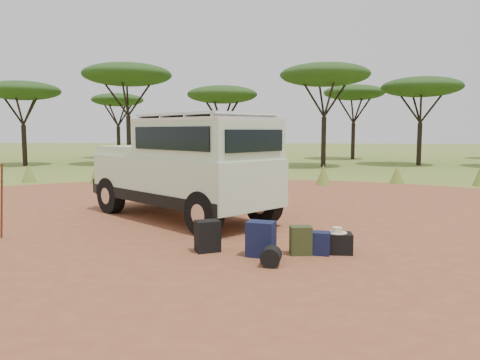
# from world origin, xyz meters

# --- Properties ---
(ground) EXTENTS (140.00, 140.00, 0.00)m
(ground) POSITION_xyz_m (0.00, 0.00, 0.00)
(ground) COLOR olive
(ground) RESTS_ON ground
(dirt_clearing) EXTENTS (23.00, 23.00, 0.01)m
(dirt_clearing) POSITION_xyz_m (0.00, 0.00, 0.00)
(dirt_clearing) COLOR brown
(dirt_clearing) RESTS_ON ground
(grass_fringe) EXTENTS (36.60, 1.60, 0.90)m
(grass_fringe) POSITION_xyz_m (0.12, 8.67, 0.40)
(grass_fringe) COLOR olive
(grass_fringe) RESTS_ON ground
(acacia_treeline) EXTENTS (46.70, 13.20, 6.26)m
(acacia_treeline) POSITION_xyz_m (0.75, 19.81, 4.87)
(acacia_treeline) COLOR black
(acacia_treeline) RESTS_ON ground
(safari_vehicle) EXTENTS (5.11, 4.87, 2.49)m
(safari_vehicle) POSITION_xyz_m (-1.02, 1.04, 1.20)
(safari_vehicle) COLOR beige
(safari_vehicle) RESTS_ON ground
(walking_staff) EXTENTS (0.38, 0.44, 1.52)m
(walking_staff) POSITION_xyz_m (-4.16, -1.38, 0.76)
(walking_staff) COLOR brown
(walking_staff) RESTS_ON ground
(backpack_black) EXTENTS (0.50, 0.45, 0.56)m
(backpack_black) POSITION_xyz_m (-0.11, -1.96, 0.28)
(backpack_black) COLOR black
(backpack_black) RESTS_ON ground
(backpack_navy) EXTENTS (0.53, 0.44, 0.60)m
(backpack_navy) POSITION_xyz_m (0.83, -2.20, 0.30)
(backpack_navy) COLOR #131B3D
(backpack_navy) RESTS_ON ground
(backpack_olive) EXTENTS (0.39, 0.30, 0.49)m
(backpack_olive) POSITION_xyz_m (1.50, -2.04, 0.25)
(backpack_olive) COLOR #343A1A
(backpack_olive) RESTS_ON ground
(duffel_navy) EXTENTS (0.40, 0.34, 0.40)m
(duffel_navy) POSITION_xyz_m (1.83, -2.02, 0.20)
(duffel_navy) COLOR #131B3D
(duffel_navy) RESTS_ON ground
(hard_case) EXTENTS (0.52, 0.37, 0.36)m
(hard_case) POSITION_xyz_m (2.13, -1.92, 0.18)
(hard_case) COLOR black
(hard_case) RESTS_ON ground
(stuff_sack) EXTENTS (0.35, 0.35, 0.31)m
(stuff_sack) POSITION_xyz_m (1.00, -2.77, 0.16)
(stuff_sack) COLOR black
(stuff_sack) RESTS_ON ground
(safari_hat) EXTENTS (0.34, 0.34, 0.10)m
(safari_hat) POSITION_xyz_m (2.13, -1.92, 0.40)
(safari_hat) COLOR beige
(safari_hat) RESTS_ON hard_case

